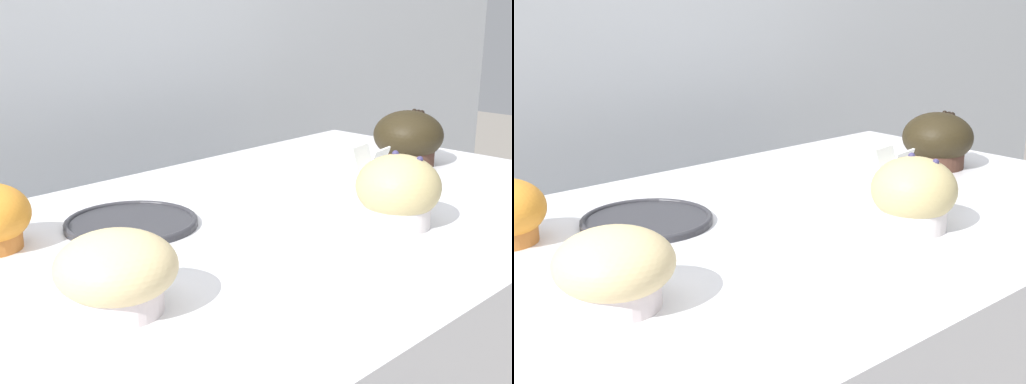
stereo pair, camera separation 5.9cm
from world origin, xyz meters
TOP-DOWN VIEW (x-y plane):
  - wall_back at (0.00, 0.60)m, footprint 3.20×0.10m
  - muffin_front_center at (0.05, -0.13)m, footprint 0.11×0.11m
  - muffin_back_left at (0.34, 0.04)m, footprint 0.12×0.12m
  - muffin_front_left at (-0.34, -0.08)m, footprint 0.12×0.12m
  - serving_plate at (-0.18, 0.11)m, footprint 0.17×0.17m
  - price_card at (0.18, 0.00)m, footprint 0.06×0.05m

SIDE VIEW (x-z plane):
  - wall_back at x=0.00m, z-range 0.00..1.80m
  - serving_plate at x=-0.18m, z-range 0.92..0.93m
  - price_card at x=0.18m, z-range 0.92..0.98m
  - muffin_front_left at x=-0.34m, z-range 0.92..0.99m
  - muffin_front_center at x=0.05m, z-range 0.91..1.01m
  - muffin_back_left at x=0.34m, z-range 0.91..1.01m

